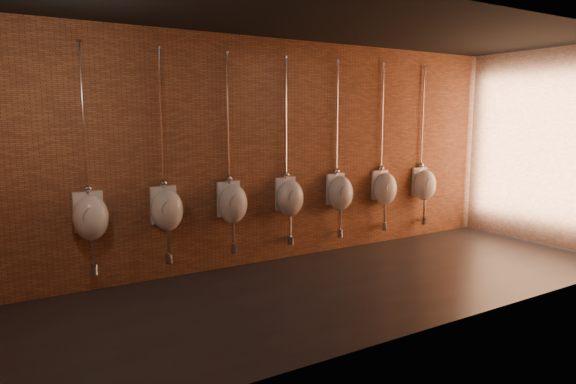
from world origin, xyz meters
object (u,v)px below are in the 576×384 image
object	(u,v)px
urinal_2	(233,203)
urinal_4	(340,192)
urinal_1	(167,209)
urinal_5	(385,188)
urinal_3	(290,197)
urinal_0	(91,216)
urinal_6	(425,184)

from	to	relation	value
urinal_2	urinal_4	xyz separation A→B (m)	(1.84, 0.00, 0.00)
urinal_1	urinal_5	world-z (taller)	same
urinal_3	urinal_4	xyz separation A→B (m)	(0.92, 0.00, 0.00)
urinal_0	urinal_4	bearing A→B (deg)	0.00
urinal_1	urinal_5	xyz separation A→B (m)	(3.69, 0.00, 0.00)
urinal_0	urinal_4	size ratio (longest dim) A/B	1.00
urinal_1	urinal_2	xyz separation A→B (m)	(0.92, 0.00, 0.00)
urinal_1	urinal_6	size ratio (longest dim) A/B	1.00
urinal_5	urinal_4	bearing A→B (deg)	180.00
urinal_4	urinal_6	xyz separation A→B (m)	(1.84, 0.00, 0.00)
urinal_6	urinal_2	bearing A→B (deg)	180.00
urinal_0	urinal_5	size ratio (longest dim) A/B	1.00
urinal_4	urinal_6	size ratio (longest dim) A/B	1.00
urinal_2	urinal_6	xyz separation A→B (m)	(3.69, 0.00, 0.00)
urinal_1	urinal_4	xyz separation A→B (m)	(2.77, 0.00, 0.00)
urinal_0	urinal_6	world-z (taller)	same
urinal_2	urinal_6	world-z (taller)	same
urinal_5	urinal_0	bearing A→B (deg)	180.00
urinal_3	urinal_1	bearing A→B (deg)	180.00
urinal_6	urinal_4	bearing A→B (deg)	180.00
urinal_3	urinal_5	xyz separation A→B (m)	(1.84, 0.00, 0.00)
urinal_4	urinal_6	world-z (taller)	same
urinal_0	urinal_5	distance (m)	4.61
urinal_2	urinal_5	bearing A→B (deg)	0.00
urinal_1	urinal_0	bearing A→B (deg)	180.00
urinal_3	urinal_5	size ratio (longest dim) A/B	1.00
urinal_0	urinal_1	distance (m)	0.92
urinal_0	urinal_1	bearing A→B (deg)	0.00
urinal_0	urinal_6	bearing A→B (deg)	0.00
urinal_4	urinal_5	xyz separation A→B (m)	(0.92, 0.00, 0.00)
urinal_2	urinal_6	size ratio (longest dim) A/B	1.00
urinal_1	urinal_4	distance (m)	2.77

